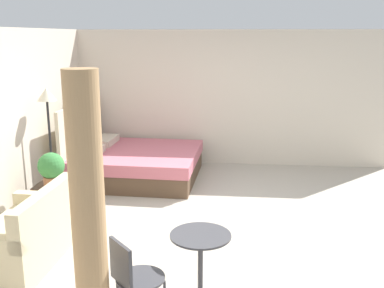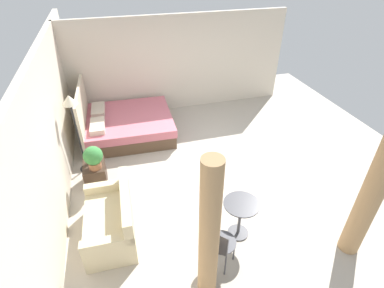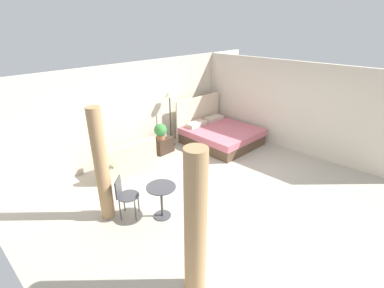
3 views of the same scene
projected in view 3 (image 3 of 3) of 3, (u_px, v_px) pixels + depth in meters
ground_plane at (228, 183)px, 6.71m from camera, size 8.80×9.06×0.02m
wall_back at (147, 107)px, 8.09m from camera, size 8.80×0.12×2.59m
wall_right at (290, 107)px, 8.09m from camera, size 0.12×6.06×2.59m
bed at (219, 134)px, 8.80m from camera, size 2.00×2.17×1.33m
couch at (128, 161)px, 7.08m from camera, size 1.38×0.81×0.86m
nightstand at (163, 145)px, 8.20m from camera, size 0.54×0.41×0.45m
potted_plant at (161, 131)px, 7.91m from camera, size 0.36×0.36×0.47m
vase at (165, 133)px, 8.16m from camera, size 0.09×0.09×0.23m
floor_lamp at (170, 101)px, 8.19m from camera, size 0.29×0.29×1.73m
balcony_table at (161, 196)px, 5.37m from camera, size 0.57×0.57×0.69m
cafe_chair_near_window at (124, 193)px, 5.37m from camera, size 0.60×0.60×0.85m
curtain_left at (195, 226)px, 3.62m from camera, size 0.30×0.30×2.26m
curtain_right at (101, 166)px, 5.12m from camera, size 0.26×0.26×2.26m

